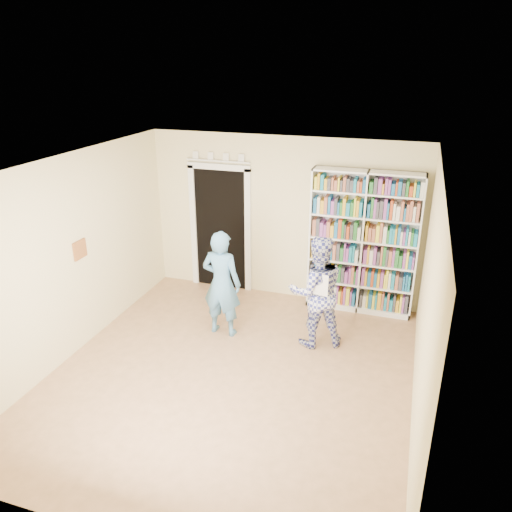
# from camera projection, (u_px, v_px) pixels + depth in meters

# --- Properties ---
(floor) EXTENTS (5.00, 5.00, 0.00)m
(floor) POSITION_uv_depth(u_px,v_px,m) (231.00, 375.00, 6.45)
(floor) COLOR #906846
(floor) RESTS_ON ground
(ceiling) EXTENTS (5.00, 5.00, 0.00)m
(ceiling) POSITION_uv_depth(u_px,v_px,m) (226.00, 168.00, 5.44)
(ceiling) COLOR white
(ceiling) RESTS_ON wall_back
(wall_back) EXTENTS (4.50, 0.00, 4.50)m
(wall_back) POSITION_uv_depth(u_px,v_px,m) (283.00, 219.00, 8.15)
(wall_back) COLOR beige
(wall_back) RESTS_ON floor
(wall_left) EXTENTS (0.00, 5.00, 5.00)m
(wall_left) POSITION_uv_depth(u_px,v_px,m) (70.00, 258.00, 6.59)
(wall_left) COLOR beige
(wall_left) RESTS_ON floor
(wall_right) EXTENTS (0.00, 5.00, 5.00)m
(wall_right) POSITION_uv_depth(u_px,v_px,m) (426.00, 308.00, 5.30)
(wall_right) COLOR beige
(wall_right) RESTS_ON floor
(bookshelf) EXTENTS (1.65, 0.31, 2.27)m
(bookshelf) POSITION_uv_depth(u_px,v_px,m) (363.00, 243.00, 7.71)
(bookshelf) COLOR white
(bookshelf) RESTS_ON floor
(doorway) EXTENTS (1.10, 0.08, 2.43)m
(doorway) POSITION_uv_depth(u_px,v_px,m) (220.00, 223.00, 8.51)
(doorway) COLOR black
(doorway) RESTS_ON floor
(wall_art) EXTENTS (0.03, 0.25, 0.25)m
(wall_art) POSITION_uv_depth(u_px,v_px,m) (80.00, 250.00, 6.74)
(wall_art) COLOR brown
(wall_art) RESTS_ON wall_left
(man_blue) EXTENTS (0.60, 0.41, 1.60)m
(man_blue) POSITION_uv_depth(u_px,v_px,m) (222.00, 284.00, 7.15)
(man_blue) COLOR #4F86B0
(man_blue) RESTS_ON floor
(man_plaid) EXTENTS (0.97, 0.88, 1.62)m
(man_plaid) POSITION_uv_depth(u_px,v_px,m) (317.00, 292.00, 6.88)
(man_plaid) COLOR navy
(man_plaid) RESTS_ON floor
(paper_sheet) EXTENTS (0.21, 0.05, 0.31)m
(paper_sheet) POSITION_uv_depth(u_px,v_px,m) (320.00, 285.00, 6.57)
(paper_sheet) COLOR white
(paper_sheet) RESTS_ON man_plaid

